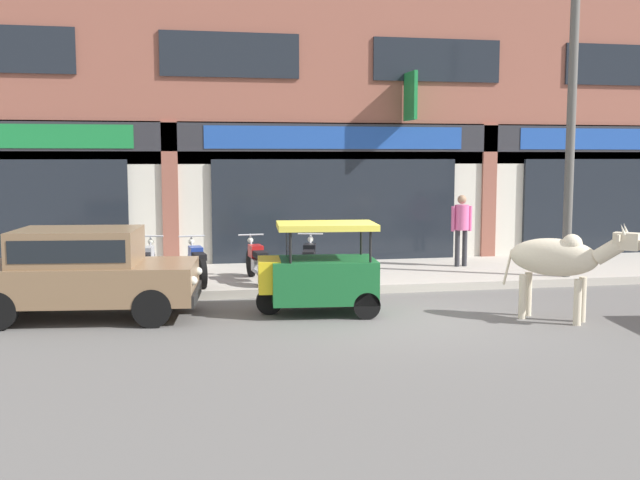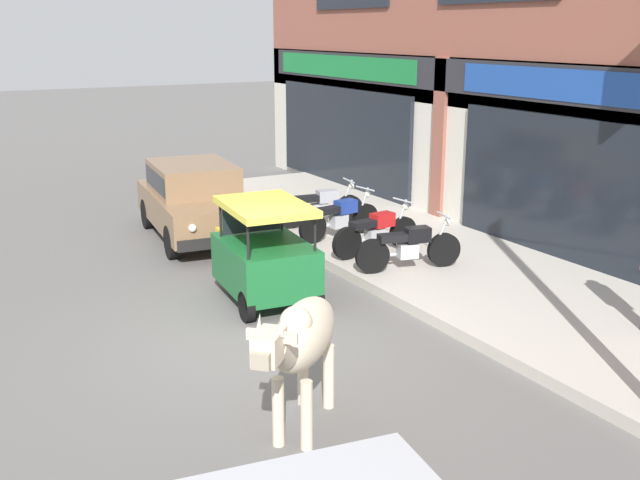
% 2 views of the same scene
% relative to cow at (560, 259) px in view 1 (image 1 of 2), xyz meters
% --- Properties ---
extents(ground_plane, '(90.00, 90.00, 0.00)m').
position_rel_cow_xyz_m(ground_plane, '(-2.22, 0.65, -1.01)').
color(ground_plane, '#605E5B').
extents(sidewalk, '(19.00, 3.61, 0.16)m').
position_rel_cow_xyz_m(sidewalk, '(-2.22, 4.66, -0.92)').
color(sidewalk, '#B7AFA3').
rests_on(sidewalk, ground).
extents(shop_building, '(23.00, 1.40, 8.14)m').
position_rel_cow_xyz_m(shop_building, '(-2.21, 6.72, 2.84)').
color(shop_building, '#8E5142').
rests_on(shop_building, ground).
extents(cow, '(1.69, 1.66, 1.61)m').
position_rel_cow_xyz_m(cow, '(0.00, 0.00, 0.00)').
color(cow, beige).
rests_on(cow, ground).
extents(car_1, '(3.74, 1.99, 1.46)m').
position_rel_cow_xyz_m(car_1, '(-7.44, 1.63, -0.19)').
color(car_1, black).
rests_on(car_1, ground).
extents(auto_rickshaw, '(2.04, 1.32, 1.52)m').
position_rel_cow_xyz_m(auto_rickshaw, '(-3.63, 1.30, -0.35)').
color(auto_rickshaw, black).
rests_on(auto_rickshaw, ground).
extents(motorcycle_0, '(0.56, 1.81, 0.88)m').
position_rel_cow_xyz_m(motorcycle_0, '(-6.53, 3.93, -0.46)').
color(motorcycle_0, black).
rests_on(motorcycle_0, sidewalk).
extents(motorcycle_1, '(0.52, 1.81, 0.88)m').
position_rel_cow_xyz_m(motorcycle_1, '(-5.56, 3.78, -0.46)').
color(motorcycle_1, black).
rests_on(motorcycle_1, sidewalk).
extents(motorcycle_2, '(0.52, 1.81, 0.88)m').
position_rel_cow_xyz_m(motorcycle_2, '(-4.38, 3.81, -0.46)').
color(motorcycle_2, black).
rests_on(motorcycle_2, sidewalk).
extents(motorcycle_3, '(0.66, 1.79, 0.88)m').
position_rel_cow_xyz_m(motorcycle_3, '(-3.35, 3.76, -0.46)').
color(motorcycle_3, black).
rests_on(motorcycle_3, sidewalk).
extents(pedestrian, '(0.50, 0.32, 1.60)m').
position_rel_cow_xyz_m(pedestrian, '(0.32, 4.93, 0.14)').
color(pedestrian, '#2D2D33').
rests_on(pedestrian, sidewalk).
extents(utility_pole, '(0.18, 0.18, 5.60)m').
position_rel_cow_xyz_m(utility_pole, '(1.89, 3.15, 1.96)').
color(utility_pole, '#595651').
rests_on(utility_pole, sidewalk).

